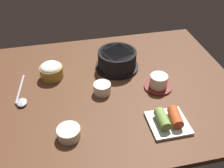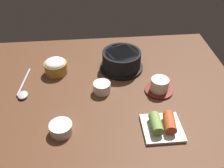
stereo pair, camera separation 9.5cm
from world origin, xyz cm
name	(u,v)px [view 1 (the left image)]	position (x,y,z in cm)	size (l,w,h in cm)	color
dining_table	(106,90)	(0.00, 0.00, 1.00)	(100.00, 76.00, 2.00)	#56331E
stone_pot	(117,60)	(7.20, 11.89, 5.92)	(17.62, 17.62, 7.70)	black
rice_bowl	(51,70)	(-19.27, 11.28, 5.20)	(9.00, 9.00, 6.27)	#B78C38
tea_cup_with_saucer	(158,82)	(19.21, -4.07, 4.41)	(10.39, 10.39, 5.43)	maroon
banchan_cup_center	(102,88)	(-1.74, -2.37, 4.07)	(6.33, 6.33, 3.87)	white
kimchi_plate	(169,120)	(15.85, -22.52, 3.76)	(12.31, 12.31, 4.55)	silver
side_bowl_near	(69,132)	(-15.59, -20.73, 3.80)	(7.18, 7.18, 3.35)	white
spoon	(21,98)	(-30.65, 0.30, 2.61)	(4.26, 18.92, 1.35)	#B7B7BC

